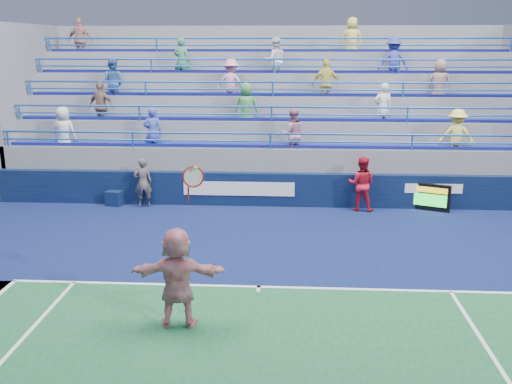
# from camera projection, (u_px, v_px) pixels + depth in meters

# --- Properties ---
(ground) EXTENTS (120.00, 120.00, 0.00)m
(ground) POSITION_uv_depth(u_px,v_px,m) (259.00, 288.00, 12.39)
(ground) COLOR #333538
(sponsor_wall) EXTENTS (18.00, 0.32, 1.10)m
(sponsor_wall) POSITION_uv_depth(u_px,v_px,m) (270.00, 190.00, 18.53)
(sponsor_wall) COLOR #091333
(sponsor_wall) RESTS_ON ground
(bleacher_stand) EXTENTS (18.00, 5.60, 6.13)m
(bleacher_stand) POSITION_uv_depth(u_px,v_px,m) (273.00, 140.00, 21.92)
(bleacher_stand) COLOR slate
(bleacher_stand) RESTS_ON ground
(serve_speed_board) EXTENTS (1.21, 0.61, 0.87)m
(serve_speed_board) POSITION_uv_depth(u_px,v_px,m) (430.00, 197.00, 18.01)
(serve_speed_board) COLOR black
(serve_speed_board) RESTS_ON ground
(judge_chair) EXTENTS (0.60, 0.60, 0.89)m
(judge_chair) POSITION_uv_depth(u_px,v_px,m) (115.00, 197.00, 18.67)
(judge_chair) COLOR #0D1D42
(judge_chair) RESTS_ON ground
(tennis_player) EXTENTS (1.80, 0.66, 3.07)m
(tennis_player) POSITION_uv_depth(u_px,v_px,m) (177.00, 277.00, 10.51)
(tennis_player) COLOR silver
(tennis_player) RESTS_ON ground
(line_judge) EXTENTS (0.69, 0.58, 1.62)m
(line_judge) POSITION_uv_depth(u_px,v_px,m) (143.00, 183.00, 18.35)
(line_judge) COLOR #141938
(line_judge) RESTS_ON ground
(ball_girl) EXTENTS (0.96, 0.81, 1.74)m
(ball_girl) POSITION_uv_depth(u_px,v_px,m) (361.00, 184.00, 17.92)
(ball_girl) COLOR red
(ball_girl) RESTS_ON ground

